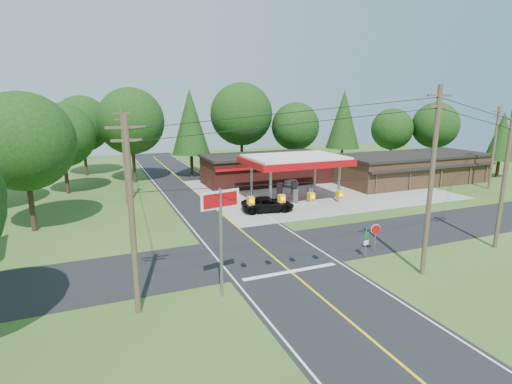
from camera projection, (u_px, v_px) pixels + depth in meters
name	position (u px, v px, depth m)	size (l,w,h in m)	color
ground	(268.00, 253.00, 28.55)	(120.00, 120.00, 0.00)	#2D541D
main_highway	(268.00, 252.00, 28.55)	(8.00, 120.00, 0.02)	black
cross_road	(268.00, 252.00, 28.54)	(70.00, 7.00, 0.02)	black
lane_center_yellow	(268.00, 252.00, 28.54)	(0.15, 110.00, 0.00)	yellow
gas_canopy	(295.00, 162.00, 42.66)	(10.60, 7.40, 4.88)	gray
convenience_store	(266.00, 168.00, 52.55)	(16.40, 7.55, 3.80)	#511C17
strip_building	(411.00, 168.00, 52.95)	(20.40, 8.75, 3.80)	#362216
utility_pole_near_right	(431.00, 181.00, 23.71)	(1.80, 0.30, 11.50)	#473828
utility_pole_near_left	(132.00, 215.00, 19.35)	(1.80, 0.30, 10.00)	#473828
utility_pole_far_left	(124.00, 155.00, 40.63)	(1.80, 0.30, 10.00)	#473828
utility_pole_right_b	(504.00, 179.00, 28.40)	(1.80, 0.30, 10.00)	#473828
utility_pole_far_right	(494.00, 147.00, 48.16)	(1.80, 0.30, 10.00)	#473828
utility_pole_north	(125.00, 143.00, 56.60)	(0.30, 0.30, 9.50)	#473828
overhead_beacons	(297.00, 185.00, 21.39)	(17.04, 2.04, 1.03)	black
treeline_backdrop	(194.00, 127.00, 48.82)	(70.27, 51.59, 13.30)	#332316
suv_car	(268.00, 204.00, 39.07)	(5.16, 5.16, 1.43)	black
sedan_car	(286.00, 178.00, 51.76)	(4.64, 4.64, 1.58)	white
big_stop_sign	(221.00, 219.00, 21.18)	(2.24, 0.55, 6.11)	gray
octagonal_stop_sign	(376.00, 232.00, 28.09)	(0.75, 0.21, 2.16)	gray
route_sign_post	(366.00, 240.00, 27.25)	(0.44, 0.12, 2.17)	gray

